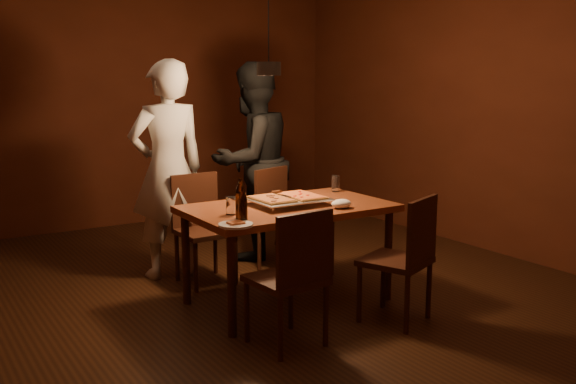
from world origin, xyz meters
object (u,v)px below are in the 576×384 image
chair_far_left (201,218)px  chair_far_right (280,209)px  diner_dark (252,161)px  beer_bottle_b (241,198)px  chair_near_left (294,266)px  chair_near_right (407,248)px  pizza_tray (288,201)px  pendant_lamp (269,67)px  diner_white (168,170)px  beer_bottle_a (243,205)px  dining_table (288,215)px  plate_slice (236,225)px

chair_far_left → chair_far_right: size_ratio=0.91×
diner_dark → chair_far_left: bearing=15.6°
chair_far_left → beer_bottle_b: (-0.18, -1.04, 0.35)m
chair_near_left → chair_near_right: size_ratio=0.89×
beer_bottle_b → diner_dark: bearing=58.2°
pizza_tray → pendant_lamp: pendant_lamp is taller
chair_near_right → diner_dark: size_ratio=0.30×
diner_white → pendant_lamp: size_ratio=1.67×
chair_far_right → beer_bottle_a: bearing=29.6°
chair_far_right → chair_near_right: 1.57m
chair_far_left → beer_bottle_a: 1.21m
beer_bottle_a → chair_near_left: bearing=-74.5°
pizza_tray → diner_dark: size_ratio=0.30×
beer_bottle_a → chair_near_right: bearing=-25.9°
chair_near_left → beer_bottle_b: (-0.08, 0.54, 0.35)m
pizza_tray → diner_white: bearing=113.0°
chair_far_left → pizza_tray: 0.91m
pizza_tray → beer_bottle_b: (-0.52, -0.23, 0.11)m
chair_far_left → pizza_tray: (0.34, -0.81, 0.24)m
chair_near_left → diner_dark: diner_dark is taller
chair_far_left → chair_near_right: (0.79, -1.63, 0.00)m
beer_bottle_a → pendant_lamp: pendant_lamp is taller
dining_table → chair_near_right: 0.93m
chair_far_right → diner_white: diner_white is taller
plate_slice → diner_white: diner_white is taller
beer_bottle_b → diner_dark: (0.90, 1.44, 0.03)m
chair_near_left → dining_table: bearing=55.0°
pendant_lamp → pizza_tray: bearing=-75.6°
chair_far_right → beer_bottle_a: (-0.96, -1.08, 0.33)m
pizza_tray → diner_dark: 1.28m
pendant_lamp → dining_table: bearing=-80.0°
pizza_tray → chair_near_left: bearing=-121.8°
pizza_tray → dining_table: bearing=-117.1°
chair_near_left → chair_near_right: (0.89, -0.05, 0.00)m
chair_near_right → beer_bottle_a: 1.17m
dining_table → beer_bottle_b: beer_bottle_b is taller
plate_slice → chair_near_left: bearing=-58.7°
beer_bottle_a → diner_white: size_ratio=0.13×
plate_slice → diner_white: (0.14, 1.50, 0.16)m
chair_near_left → pendant_lamp: size_ratio=0.44×
dining_table → pendant_lamp: 1.10m
chair_near_right → pendant_lamp: (-0.50, 1.00, 1.22)m
beer_bottle_b → plate_slice: (-0.13, -0.18, -0.13)m
dining_table → chair_far_left: (-0.33, 0.84, -0.14)m
diner_white → diner_dark: 0.90m
beer_bottle_a → beer_bottle_b: bearing=68.9°
chair_far_left → plate_slice: size_ratio=2.17×
dining_table → diner_dark: (0.39, 1.24, 0.24)m
chair_far_left → dining_table: bearing=110.1°
chair_near_right → pendant_lamp: 1.66m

